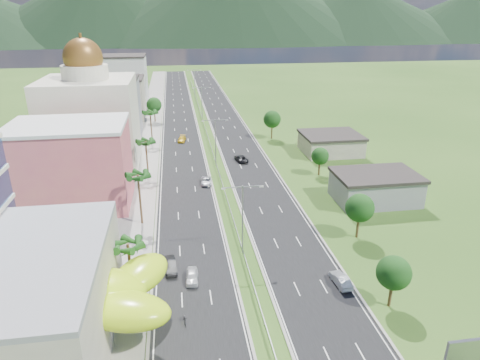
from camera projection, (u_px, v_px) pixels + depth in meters
name	position (u px, v px, depth m)	size (l,w,h in m)	color
ground	(255.00, 293.00, 55.31)	(500.00, 500.00, 0.00)	#2D5119
road_left	(180.00, 125.00, 136.91)	(11.00, 260.00, 0.04)	black
road_right	(227.00, 123.00, 139.02)	(11.00, 260.00, 0.04)	black
sidewalk_left	(150.00, 126.00, 135.55)	(7.00, 260.00, 0.12)	gray
median_guardrail	(208.00, 137.00, 121.20)	(0.10, 216.06, 0.76)	gray
streetlight_median_b	(242.00, 213.00, 62.00)	(6.04, 0.25, 11.00)	gray
streetlight_median_c	(215.00, 137.00, 98.74)	(6.04, 0.25, 11.00)	gray
streetlight_median_d	(202.00, 100.00, 140.07)	(6.04, 0.25, 11.00)	gray
streetlight_median_e	(194.00, 80.00, 181.40)	(6.04, 0.25, 11.00)	gray
lime_canopy	(83.00, 295.00, 46.96)	(18.00, 15.00, 7.40)	#B9E716
pink_shophouse	(72.00, 167.00, 77.98)	(20.00, 15.00, 15.00)	#CE546A
domed_building	(91.00, 117.00, 97.68)	(20.00, 20.00, 28.70)	beige
midrise_grey	(111.00, 108.00, 122.02)	(16.00, 15.00, 16.00)	gray
midrise_beige	(120.00, 99.00, 142.78)	(16.00, 15.00, 13.00)	#9F9783
midrise_white	(125.00, 81.00, 162.98)	(16.00, 15.00, 18.00)	silver
billboard	(471.00, 355.00, 39.54)	(5.20, 0.35, 6.20)	gray
shed_near	(375.00, 189.00, 81.30)	(15.00, 10.00, 5.00)	gray
shed_far	(331.00, 144.00, 109.25)	(14.00, 12.00, 4.40)	#9F9783
palm_tree_b	(128.00, 247.00, 52.35)	(3.60, 3.60, 8.10)	#47301C
palm_tree_c	(138.00, 178.00, 70.19)	(3.60, 3.60, 9.60)	#47301C
palm_tree_d	(146.00, 143.00, 91.67)	(3.60, 3.60, 8.60)	#47301C
palm_tree_e	(150.00, 114.00, 114.34)	(3.60, 3.60, 9.40)	#47301C
leafy_tree_lfar	(154.00, 105.00, 138.32)	(4.90, 4.90, 8.05)	#47301C
leafy_tree_ra	(394.00, 273.00, 51.21)	(4.20, 4.20, 6.90)	#47301C
leafy_tree_rb	(360.00, 208.00, 67.10)	(4.55, 4.55, 7.47)	#47301C
leafy_tree_rc	(320.00, 156.00, 93.54)	(3.85, 3.85, 6.33)	#47301C
leafy_tree_rd	(272.00, 119.00, 120.08)	(4.90, 4.90, 8.05)	#47301C
mountain_ridge	(234.00, 43.00, 477.10)	(860.00, 140.00, 90.00)	black
car_white_near_left	(192.00, 276.00, 57.59)	(1.61, 3.99, 1.36)	silver
car_dark_left	(170.00, 265.00, 59.91)	(1.61, 4.61, 1.52)	black
car_silver_mid_left	(206.00, 181.00, 89.81)	(2.13, 4.62, 1.28)	#B8BBC1
car_yellow_far_left	(182.00, 139.00, 119.02)	(1.90, 4.67, 1.36)	gold
car_silver_right	(341.00, 280.00, 56.74)	(1.55, 4.45, 1.47)	#B6B9BE
car_dark_far_right	(241.00, 158.00, 103.42)	(2.35, 5.10, 1.42)	black
motorcycle	(185.00, 318.00, 49.86)	(0.58, 1.91, 1.22)	black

